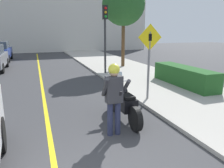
{
  "coord_description": "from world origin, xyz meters",
  "views": [
    {
      "loc": [
        -0.77,
        -2.87,
        2.52
      ],
      "look_at": [
        1.23,
        2.85,
        1.06
      ],
      "focal_mm": 35.0,
      "sensor_mm": 36.0,
      "label": 1
    }
  ],
  "objects_px": {
    "motorcycle": "(124,103)",
    "street_tree": "(124,4)",
    "traffic_light": "(105,27)",
    "crossing_sign": "(149,55)",
    "person_biker": "(114,92)"
  },
  "relations": [
    {
      "from": "motorcycle",
      "to": "traffic_light",
      "type": "bearing_deg",
      "value": 76.85
    },
    {
      "from": "traffic_light",
      "to": "crossing_sign",
      "type": "bearing_deg",
      "value": -90.84
    },
    {
      "from": "motorcycle",
      "to": "traffic_light",
      "type": "distance_m",
      "value": 7.25
    },
    {
      "from": "motorcycle",
      "to": "street_tree",
      "type": "bearing_deg",
      "value": 68.1
    },
    {
      "from": "crossing_sign",
      "to": "traffic_light",
      "type": "bearing_deg",
      "value": 89.16
    },
    {
      "from": "traffic_light",
      "to": "street_tree",
      "type": "relative_size",
      "value": 0.68
    },
    {
      "from": "street_tree",
      "to": "person_biker",
      "type": "bearing_deg",
      "value": -113.26
    },
    {
      "from": "person_biker",
      "to": "crossing_sign",
      "type": "relative_size",
      "value": 0.67
    },
    {
      "from": "motorcycle",
      "to": "traffic_light",
      "type": "xyz_separation_m",
      "value": [
        1.57,
        6.71,
        2.26
      ]
    },
    {
      "from": "crossing_sign",
      "to": "street_tree",
      "type": "distance_m",
      "value": 8.19
    },
    {
      "from": "traffic_light",
      "to": "street_tree",
      "type": "distance_m",
      "value": 3.26
    },
    {
      "from": "person_biker",
      "to": "traffic_light",
      "type": "bearing_deg",
      "value": 73.95
    },
    {
      "from": "motorcycle",
      "to": "person_biker",
      "type": "bearing_deg",
      "value": -126.32
    },
    {
      "from": "motorcycle",
      "to": "traffic_light",
      "type": "height_order",
      "value": "traffic_light"
    },
    {
      "from": "crossing_sign",
      "to": "motorcycle",
      "type": "bearing_deg",
      "value": -138.41
    }
  ]
}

